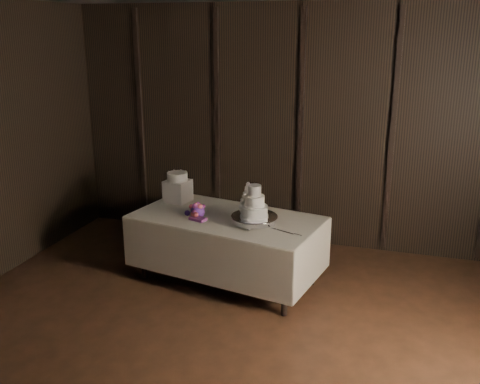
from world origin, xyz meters
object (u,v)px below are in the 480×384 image
(bouquet, at_px, (198,211))
(small_cake, at_px, (177,176))
(display_table, at_px, (227,246))
(box_pedestal, at_px, (178,191))
(cake_stand, at_px, (254,220))
(wedding_cake, at_px, (252,204))

(bouquet, xyz_separation_m, small_cake, (-0.41, 0.42, 0.24))
(display_table, xyz_separation_m, box_pedestal, (-0.71, 0.35, 0.47))
(cake_stand, bearing_deg, small_cake, 155.68)
(cake_stand, bearing_deg, box_pedestal, 155.68)
(display_table, relative_size, box_pedestal, 8.26)
(display_table, distance_m, wedding_cake, 0.66)
(cake_stand, xyz_separation_m, bouquet, (-0.65, 0.06, 0.02))
(display_table, relative_size, small_cake, 9.14)
(wedding_cake, xyz_separation_m, small_cake, (-1.04, 0.49, 0.08))
(cake_stand, bearing_deg, wedding_cake, -150.26)
(wedding_cake, relative_size, box_pedestal, 1.26)
(bouquet, bearing_deg, small_cake, 134.47)
(wedding_cake, distance_m, small_cake, 1.15)
(wedding_cake, distance_m, bouquet, 0.65)
(cake_stand, relative_size, small_cake, 2.06)
(display_table, height_order, box_pedestal, box_pedestal)
(bouquet, relative_size, box_pedestal, 1.48)
(display_table, distance_m, small_cake, 1.02)
(display_table, xyz_separation_m, bouquet, (-0.30, -0.07, 0.40))
(bouquet, bearing_deg, box_pedestal, 134.47)
(display_table, height_order, wedding_cake, wedding_cake)
(cake_stand, xyz_separation_m, wedding_cake, (-0.02, -0.01, 0.17))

